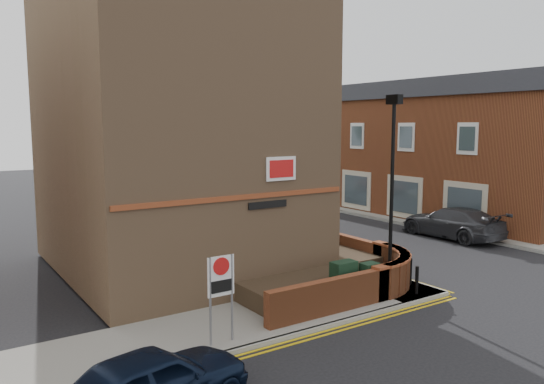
{
  "coord_description": "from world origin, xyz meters",
  "views": [
    {
      "loc": [
        -10.97,
        -10.62,
        5.48
      ],
      "look_at": [
        -1.14,
        4.0,
        3.25
      ],
      "focal_mm": 35.0,
      "sensor_mm": 36.0,
      "label": 1
    }
  ],
  "objects": [
    {
      "name": "red_car_main",
      "position": [
        3.6,
        19.87,
        0.64
      ],
      "size": [
        2.76,
        4.87,
        1.28
      ],
      "primitive_type": "imported",
      "rotation": [
        0.0,
        0.0,
        0.14
      ],
      "color": "maroon",
      "rests_on": "ground"
    },
    {
      "name": "utility_cabinet_large",
      "position": [
        -0.3,
        1.3,
        0.72
      ],
      "size": [
        0.8,
        0.45,
        1.2
      ],
      "primitive_type": "cube",
      "color": "#16311C",
      "rests_on": "pavement_corner"
    },
    {
      "name": "kerb_side",
      "position": [
        -3.5,
        0.0,
        0.06
      ],
      "size": [
        13.0,
        0.15,
        0.12
      ],
      "primitive_type": "cube",
      "color": "gray",
      "rests_on": "ground"
    },
    {
      "name": "tree_far",
      "position": [
        2.0,
        30.05,
        4.91
      ],
      "size": [
        3.81,
        3.81,
        7.0
      ],
      "color": "#382B1E",
      "rests_on": "pavement_main"
    },
    {
      "name": "ground",
      "position": [
        0.0,
        0.0,
        0.0
      ],
      "size": [
        120.0,
        120.0,
        0.0
      ],
      "primitive_type": "plane",
      "color": "black",
      "rests_on": "ground"
    },
    {
      "name": "kerb_main_near",
      "position": [
        3.0,
        16.0,
        0.06
      ],
      "size": [
        0.15,
        32.0,
        0.12
      ],
      "primitive_type": "cube",
      "color": "gray",
      "rests_on": "ground"
    },
    {
      "name": "lamppost",
      "position": [
        1.6,
        1.2,
        3.34
      ],
      "size": [
        0.25,
        0.5,
        6.3
      ],
      "color": "black",
      "rests_on": "pavement_corner"
    },
    {
      "name": "zone_sign",
      "position": [
        -5.0,
        0.5,
        1.64
      ],
      "size": [
        0.72,
        0.07,
        2.2
      ],
      "color": "slate",
      "rests_on": "pavement_corner"
    },
    {
      "name": "pavement_far",
      "position": [
        13.0,
        13.0,
        0.06
      ],
      "size": [
        4.0,
        40.0,
        0.12
      ],
      "primitive_type": "cube",
      "color": "gray",
      "rests_on": "ground"
    },
    {
      "name": "tree_mid",
      "position": [
        2.0,
        22.05,
        5.2
      ],
      "size": [
        4.03,
        4.03,
        7.42
      ],
      "color": "#382B1E",
      "rests_on": "pavement_main"
    },
    {
      "name": "bollard_far",
      "position": [
        2.6,
        1.2,
        0.57
      ],
      "size": [
        0.11,
        0.11,
        0.9
      ],
      "primitive_type": "cylinder",
      "color": "black",
      "rests_on": "pavement_corner"
    },
    {
      "name": "garden_wall",
      "position": [
        0.0,
        2.5,
        0.0
      ],
      "size": [
        6.8,
        6.0,
        1.2
      ],
      "primitive_type": null,
      "color": "brown",
      "rests_on": "ground"
    },
    {
      "name": "corner_building",
      "position": [
        -2.84,
        8.0,
        6.23
      ],
      "size": [
        8.95,
        10.4,
        13.6
      ],
      "color": "#95704F",
      "rests_on": "ground"
    },
    {
      "name": "far_terrace_cream",
      "position": [
        14.5,
        38.0,
        4.05
      ],
      "size": [
        5.4,
        12.4,
        8.0
      ],
      "color": "beige",
      "rests_on": "ground"
    },
    {
      "name": "grey_car_far",
      "position": [
        10.49,
        5.58,
        0.76
      ],
      "size": [
        2.24,
        5.3,
        1.53
      ],
      "primitive_type": "imported",
      "rotation": [
        0.0,
        0.0,
        3.12
      ],
      "color": "#323438",
      "rests_on": "ground"
    },
    {
      "name": "traffic_light_assembly",
      "position": [
        2.4,
        25.0,
        2.78
      ],
      "size": [
        0.2,
        0.16,
        4.2
      ],
      "color": "black",
      "rests_on": "pavement_main"
    },
    {
      "name": "far_terrace",
      "position": [
        14.5,
        17.0,
        4.04
      ],
      "size": [
        5.4,
        30.4,
        8.0
      ],
      "color": "brown",
      "rests_on": "ground"
    },
    {
      "name": "pavement_corner",
      "position": [
        -3.5,
        1.5,
        0.06
      ],
      "size": [
        13.0,
        3.0,
        0.12
      ],
      "primitive_type": "cube",
      "color": "gray",
      "rests_on": "ground"
    },
    {
      "name": "silver_car_near",
      "position": [
        4.43,
        11.65,
        0.78
      ],
      "size": [
        1.79,
        4.79,
        1.56
      ],
      "primitive_type": "imported",
      "rotation": [
        0.0,
        0.0,
        0.03
      ],
      "color": "#ACADB4",
      "rests_on": "ground"
    },
    {
      "name": "bollard_near",
      "position": [
        2.0,
        0.4,
        0.57
      ],
      "size": [
        0.11,
        0.11,
        0.9
      ],
      "primitive_type": "cylinder",
      "color": "black",
      "rests_on": "pavement_corner"
    },
    {
      "name": "yellow_lines_side",
      "position": [
        -3.5,
        -0.25,
        0.01
      ],
      "size": [
        13.0,
        0.28,
        0.01
      ],
      "primitive_type": "cube",
      "color": "gold",
      "rests_on": "ground"
    },
    {
      "name": "navy_hatchback",
      "position": [
        -7.57,
        -1.53,
        0.67
      ],
      "size": [
        4.16,
        2.37,
        1.34
      ],
      "primitive_type": "imported",
      "rotation": [
        0.0,
        0.0,
        1.78
      ],
      "color": "black",
      "rests_on": "ground"
    },
    {
      "name": "utility_cabinet_small",
      "position": [
        0.5,
        1.0,
        0.67
      ],
      "size": [
        0.55,
        0.4,
        1.1
      ],
      "primitive_type": "cube",
      "color": "#16311C",
      "rests_on": "pavement_corner"
    },
    {
      "name": "tree_near",
      "position": [
        2.0,
        14.05,
        4.7
      ],
      "size": [
        3.64,
        3.65,
        6.7
      ],
      "color": "#382B1E",
      "rests_on": "pavement_main"
    },
    {
      "name": "silver_car_far",
      "position": [
        9.0,
        19.05,
        0.72
      ],
      "size": [
        2.79,
        4.54,
        1.44
      ],
      "primitive_type": "imported",
      "rotation": [
        0.0,
        0.0,
        3.42
      ],
      "color": "#989B9F",
      "rests_on": "ground"
    },
    {
      "name": "kerb_main_far",
      "position": [
        11.0,
        13.0,
        0.06
      ],
      "size": [
        0.15,
        40.0,
        0.12
      ],
      "primitive_type": "cube",
      "color": "gray",
      "rests_on": "ground"
    },
    {
      "name": "yellow_lines_main",
      "position": [
        3.25,
        16.0,
        0.01
      ],
      "size": [
        0.28,
        32.0,
        0.01
      ],
      "primitive_type": "cube",
      "color": "gold",
      "rests_on": "ground"
    },
    {
      "name": "pavement_main",
      "position": [
        2.0,
        16.0,
        0.06
      ],
      "size": [
        2.0,
        32.0,
        0.12
      ],
      "primitive_type": "cube",
      "color": "gray",
      "rests_on": "ground"
    }
  ]
}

